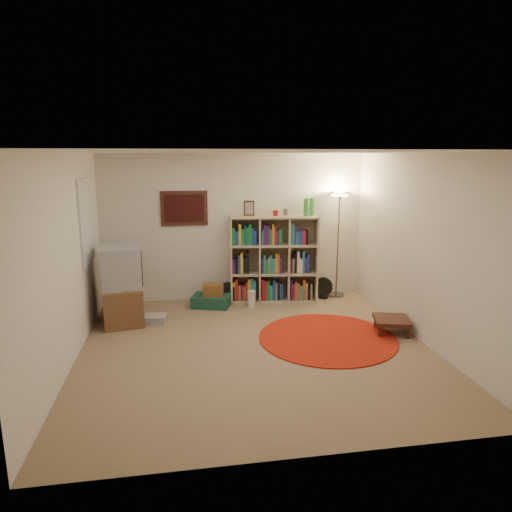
{
  "coord_description": "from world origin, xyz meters",
  "views": [
    {
      "loc": [
        -0.91,
        -5.48,
        2.45
      ],
      "look_at": [
        0.1,
        0.6,
        1.1
      ],
      "focal_mm": 32.0,
      "sensor_mm": 36.0,
      "label": 1
    }
  ],
  "objects_px": {
    "bookshelf": "(273,260)",
    "floor_fan": "(323,288)",
    "suitcase": "(211,301)",
    "tv_stand": "(122,286)",
    "side_table": "(392,321)",
    "floor_lamp": "(339,210)"
  },
  "relations": [
    {
      "from": "bookshelf",
      "to": "side_table",
      "type": "relative_size",
      "value": 3.05
    },
    {
      "from": "bookshelf",
      "to": "tv_stand",
      "type": "bearing_deg",
      "value": -156.84
    },
    {
      "from": "bookshelf",
      "to": "suitcase",
      "type": "distance_m",
      "value": 1.25
    },
    {
      "from": "floor_lamp",
      "to": "suitcase",
      "type": "bearing_deg",
      "value": -173.64
    },
    {
      "from": "suitcase",
      "to": "side_table",
      "type": "distance_m",
      "value": 2.91
    },
    {
      "from": "floor_lamp",
      "to": "floor_fan",
      "type": "distance_m",
      "value": 1.39
    },
    {
      "from": "suitcase",
      "to": "side_table",
      "type": "xyz_separation_m",
      "value": [
        2.44,
        -1.58,
        0.08
      ]
    },
    {
      "from": "tv_stand",
      "to": "suitcase",
      "type": "distance_m",
      "value": 1.52
    },
    {
      "from": "bookshelf",
      "to": "suitcase",
      "type": "relative_size",
      "value": 2.55
    },
    {
      "from": "bookshelf",
      "to": "tv_stand",
      "type": "height_order",
      "value": "bookshelf"
    },
    {
      "from": "floor_fan",
      "to": "bookshelf",
      "type": "bearing_deg",
      "value": -161.98
    },
    {
      "from": "bookshelf",
      "to": "tv_stand",
      "type": "xyz_separation_m",
      "value": [
        -2.43,
        -0.67,
        -0.15
      ]
    },
    {
      "from": "side_table",
      "to": "tv_stand",
      "type": "bearing_deg",
      "value": 164.04
    },
    {
      "from": "side_table",
      "to": "suitcase",
      "type": "bearing_deg",
      "value": 147.04
    },
    {
      "from": "floor_fan",
      "to": "suitcase",
      "type": "distance_m",
      "value": 1.99
    },
    {
      "from": "floor_lamp",
      "to": "suitcase",
      "type": "distance_m",
      "value": 2.69
    },
    {
      "from": "floor_fan",
      "to": "suitcase",
      "type": "relative_size",
      "value": 0.54
    },
    {
      "from": "tv_stand",
      "to": "side_table",
      "type": "relative_size",
      "value": 2.01
    },
    {
      "from": "floor_fan",
      "to": "floor_lamp",
      "type": "bearing_deg",
      "value": 43.03
    },
    {
      "from": "bookshelf",
      "to": "floor_fan",
      "type": "relative_size",
      "value": 4.71
    },
    {
      "from": "floor_lamp",
      "to": "floor_fan",
      "type": "relative_size",
      "value": 4.95
    },
    {
      "from": "floor_lamp",
      "to": "floor_fan",
      "type": "bearing_deg",
      "value": -157.62
    }
  ]
}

